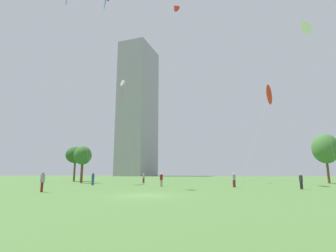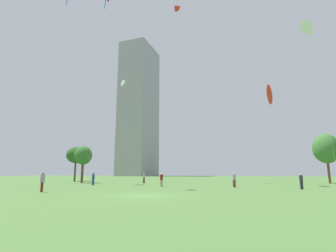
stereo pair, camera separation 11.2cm
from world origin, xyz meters
name	(u,v)px [view 2 (the right image)]	position (x,y,z in m)	size (l,w,h in m)	color
ground	(144,196)	(0.00, 0.00, 0.00)	(280.00, 280.00, 0.00)	#4C7538
person_standing_0	(42,180)	(-9.72, 0.47, 0.98)	(0.38, 0.38, 1.70)	maroon
person_standing_1	(161,179)	(-2.92, 12.41, 0.95)	(0.37, 0.37, 1.65)	tan
person_standing_2	(144,177)	(-9.13, 21.63, 0.94)	(0.36, 0.36, 1.62)	maroon
person_standing_3	(301,180)	(12.39, 11.52, 0.92)	(0.35, 0.35, 1.59)	#2D2D33
person_standing_4	(234,179)	(5.68, 13.38, 0.96)	(0.37, 0.37, 1.66)	maroon
person_standing_5	(93,178)	(-13.04, 13.09, 0.97)	(0.37, 0.37, 1.68)	#1E478C
kite_flying_0	(176,7)	(-4.83, 26.30, 34.24)	(1.69, 6.47, 35.05)	silver
kite_flying_3	(270,95)	(10.68, 19.06, 12.36)	(5.19, 5.83, 13.55)	silver
kite_flying_4	(307,29)	(16.36, 19.99, 21.95)	(6.98, 7.38, 22.92)	silver
kite_flying_6	(123,85)	(-16.56, 27.32, 19.67)	(3.17, 0.95, 20.65)	silver
park_tree_0	(326,149)	(19.58, 29.67, 5.56)	(4.06, 4.06, 8.00)	brown
park_tree_1	(83,156)	(-19.42, 19.36, 4.53)	(2.93, 2.93, 6.16)	brown
park_tree_2	(76,155)	(-26.06, 26.17, 5.23)	(3.83, 3.83, 6.92)	brown
distant_highrise_0	(139,110)	(-56.16, 123.39, 40.60)	(16.86, 25.46, 81.21)	#939399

